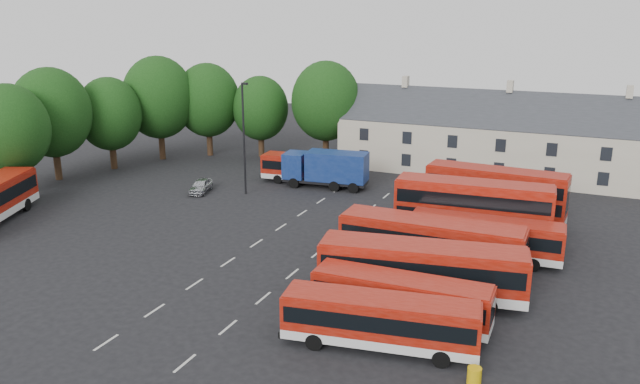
{
  "coord_description": "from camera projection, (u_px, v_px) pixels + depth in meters",
  "views": [
    {
      "loc": [
        22.19,
        -36.22,
        16.75
      ],
      "look_at": [
        1.82,
        9.7,
        2.2
      ],
      "focal_mm": 35.0,
      "sensor_mm": 36.0,
      "label": 1
    }
  ],
  "objects": [
    {
      "name": "bus_dd_north",
      "position": [
        495.0,
        192.0,
        50.78
      ],
      "size": [
        11.27,
        3.27,
        4.57
      ],
      "rotation": [
        0.0,
        0.0,
        -0.06
      ],
      "color": "silver",
      "rests_on": "ground"
    },
    {
      "name": "bus_row_e",
      "position": [
        485.0,
        235.0,
        43.44
      ],
      "size": [
        10.54,
        2.91,
        2.95
      ],
      "rotation": [
        0.0,
        0.0,
        0.05
      ],
      "color": "silver",
      "rests_on": "ground"
    },
    {
      "name": "treeline",
      "position": [
        168.0,
        107.0,
        68.32
      ],
      "size": [
        29.92,
        32.59,
        12.01
      ],
      "color": "black",
      "rests_on": "ground"
    },
    {
      "name": "box_truck",
      "position": [
        327.0,
        167.0,
        61.21
      ],
      "size": [
        8.53,
        3.56,
        3.62
      ],
      "rotation": [
        0.0,
        0.0,
        0.12
      ],
      "color": "black",
      "rests_on": "ground"
    },
    {
      "name": "terrace_houses",
      "position": [
        506.0,
        140.0,
        64.91
      ],
      "size": [
        35.7,
        7.13,
        10.06
      ],
      "color": "beige",
      "rests_on": "ground"
    },
    {
      "name": "bus_row_a",
      "position": [
        380.0,
        318.0,
        31.79
      ],
      "size": [
        10.28,
        3.85,
        2.84
      ],
      "rotation": [
        0.0,
        0.0,
        0.16
      ],
      "color": "silver",
      "rests_on": "ground"
    },
    {
      "name": "bus_row_d",
      "position": [
        431.0,
        240.0,
        41.72
      ],
      "size": [
        12.24,
        2.89,
        3.46
      ],
      "rotation": [
        0.0,
        0.0,
        0.0
      ],
      "color": "silver",
      "rests_on": "ground"
    },
    {
      "name": "bus_dd_south",
      "position": [
        473.0,
        208.0,
        46.56
      ],
      "size": [
        11.6,
        3.47,
        4.69
      ],
      "rotation": [
        0.0,
        0.0,
        0.07
      ],
      "color": "silver",
      "rests_on": "ground"
    },
    {
      "name": "lane_markings",
      "position": [
        286.0,
        248.0,
        45.88
      ],
      "size": [
        5.15,
        33.8,
        0.01
      ],
      "color": "beige",
      "rests_on": "ground"
    },
    {
      "name": "bus_row_c",
      "position": [
        422.0,
        267.0,
        37.28
      ],
      "size": [
        12.56,
        4.83,
        3.47
      ],
      "rotation": [
        0.0,
        0.0,
        0.17
      ],
      "color": "silver",
      "rests_on": "ground"
    },
    {
      "name": "bus_north",
      "position": [
        311.0,
        167.0,
        62.62
      ],
      "size": [
        10.3,
        3.23,
        2.86
      ],
      "rotation": [
        0.0,
        0.0,
        0.09
      ],
      "color": "silver",
      "rests_on": "ground"
    },
    {
      "name": "ground",
      "position": [
        243.0,
        252.0,
        45.1
      ],
      "size": [
        140.0,
        140.0,
        0.0
      ],
      "primitive_type": "plane",
      "color": "black",
      "rests_on": "ground"
    },
    {
      "name": "bus_row_b",
      "position": [
        401.0,
        296.0,
        34.31
      ],
      "size": [
        9.94,
        2.46,
        2.8
      ],
      "rotation": [
        0.0,
        0.0,
        0.02
      ],
      "color": "silver",
      "rests_on": "ground"
    },
    {
      "name": "silver_car",
      "position": [
        201.0,
        186.0,
        59.93
      ],
      "size": [
        2.54,
        4.07,
        1.29
      ],
      "primitive_type": "imported",
      "rotation": [
        0.0,
        0.0,
        0.29
      ],
      "color": "#B0B2B8",
      "rests_on": "ground"
    },
    {
      "name": "lamppost",
      "position": [
        244.0,
        136.0,
        58.02
      ],
      "size": [
        0.74,
        0.38,
        10.58
      ],
      "rotation": [
        0.0,
        0.0,
        -0.19
      ],
      "color": "black",
      "rests_on": "ground"
    },
    {
      "name": "grit_bin",
      "position": [
        474.0,
        376.0,
        29.07
      ],
      "size": [
        0.67,
        0.67,
        0.83
      ],
      "primitive_type": "cylinder",
      "color": "gold",
      "rests_on": "ground"
    }
  ]
}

